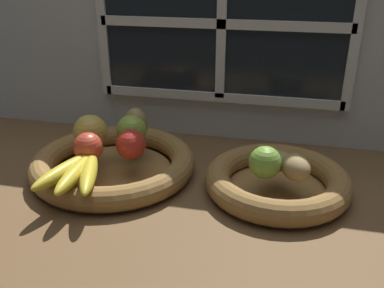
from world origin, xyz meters
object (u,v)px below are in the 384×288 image
(fruit_bowl_right, at_px, (277,181))
(apple_red_right, at_px, (131,145))
(apple_golden_left, at_px, (90,132))
(potato_small, at_px, (295,167))
(potato_large, at_px, (279,161))
(apple_green_back, at_px, (131,130))
(apple_red_front, at_px, (88,147))
(lime_near, at_px, (265,162))
(fruit_bowl_left, at_px, (114,164))
(pear_brown, at_px, (136,124))
(banana_bunch_front, at_px, (77,171))

(fruit_bowl_right, relative_size, apple_red_right, 4.65)
(apple_golden_left, bearing_deg, potato_small, -6.12)
(potato_large, bearing_deg, apple_red_right, -176.70)
(apple_green_back, bearing_deg, fruit_bowl_right, -8.90)
(apple_red_front, height_order, apple_golden_left, apple_golden_left)
(lime_near, bearing_deg, potato_large, 56.31)
(fruit_bowl_left, distance_m, lime_near, 0.35)
(apple_red_right, bearing_deg, pear_brown, 103.06)
(apple_green_back, bearing_deg, pear_brown, 84.70)
(fruit_bowl_right, xyz_separation_m, lime_near, (-0.03, -0.04, 0.06))
(apple_golden_left, relative_size, banana_bunch_front, 0.42)
(apple_green_back, xyz_separation_m, lime_near, (0.32, -0.09, -0.00))
(apple_green_back, height_order, apple_red_right, apple_green_back)
(potato_small, bearing_deg, fruit_bowl_right, 135.00)
(fruit_bowl_left, xyz_separation_m, fruit_bowl_right, (0.37, 0.00, 0.00))
(banana_bunch_front, bearing_deg, pear_brown, 76.24)
(lime_near, bearing_deg, apple_red_front, -178.63)
(fruit_bowl_right, height_order, apple_golden_left, apple_golden_left)
(apple_green_back, bearing_deg, fruit_bowl_left, -117.25)
(banana_bunch_front, height_order, potato_small, potato_small)
(potato_large, bearing_deg, lime_near, -123.69)
(fruit_bowl_right, bearing_deg, apple_golden_left, 177.80)
(fruit_bowl_left, height_order, pear_brown, pear_brown)
(potato_small, bearing_deg, potato_large, 135.00)
(apple_red_right, relative_size, pear_brown, 0.81)
(apple_red_front, distance_m, potato_small, 0.44)
(apple_red_right, distance_m, pear_brown, 0.10)
(apple_red_right, distance_m, lime_near, 0.29)
(potato_small, bearing_deg, banana_bunch_front, -167.34)
(fruit_bowl_left, distance_m, apple_red_front, 0.09)
(potato_small, distance_m, potato_large, 0.05)
(apple_red_right, bearing_deg, apple_golden_left, 162.61)
(fruit_bowl_right, distance_m, lime_near, 0.08)
(pear_brown, bearing_deg, apple_red_front, -116.20)
(fruit_bowl_right, xyz_separation_m, banana_bunch_front, (-0.39, -0.13, 0.04))
(apple_golden_left, bearing_deg, fruit_bowl_right, -2.20)
(apple_red_right, height_order, lime_near, same)
(fruit_bowl_left, bearing_deg, apple_red_front, -123.92)
(apple_red_front, bearing_deg, fruit_bowl_left, 56.08)
(fruit_bowl_right, height_order, apple_red_front, apple_red_front)
(banana_bunch_front, bearing_deg, apple_green_back, 75.11)
(apple_green_back, distance_m, lime_near, 0.33)
(apple_red_right, distance_m, banana_bunch_front, 0.13)
(apple_golden_left, distance_m, banana_bunch_front, 0.15)
(fruit_bowl_left, relative_size, pear_brown, 4.58)
(pear_brown, xyz_separation_m, potato_small, (0.38, -0.11, -0.02))
(potato_small, height_order, potato_large, potato_small)
(apple_red_right, relative_size, potato_large, 0.82)
(potato_large, bearing_deg, banana_bunch_front, -161.83)
(apple_golden_left, relative_size, pear_brown, 0.96)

